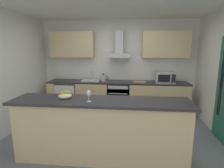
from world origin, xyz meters
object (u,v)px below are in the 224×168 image
fruit_bowl (65,95)px  chopping_board (140,82)px  sink (91,80)px  wine_glass (89,94)px  microwave (165,77)px  kettle (103,78)px  refrigerator (69,97)px  oven (119,97)px  range_hood (119,49)px

fruit_bowl → chopping_board: size_ratio=0.65×
sink → wine_glass: bearing=-78.4°
fruit_bowl → chopping_board: bearing=58.6°
microwave → chopping_board: 0.68m
kettle → wine_glass: (0.13, -2.29, 0.13)m
refrigerator → fruit_bowl: 2.37m
refrigerator → fruit_bowl: bearing=-71.4°
oven → refrigerator: oven is taller
range_hood → sink: bearing=-171.3°
oven → chopping_board: bearing=-2.4°
microwave → range_hood: bearing=172.8°
fruit_bowl → range_hood: bearing=72.3°
refrigerator → oven: bearing=0.1°
wine_glass → fruit_bowl: 0.47m
oven → microwave: (1.24, -0.03, 0.59)m
microwave → chopping_board: bearing=179.6°
oven → fruit_bowl: bearing=-108.7°
range_hood → oven: bearing=-90.0°
wine_glass → fruit_bowl: (-0.43, 0.15, -0.08)m
oven → chopping_board: size_ratio=2.35×
sink → kettle: size_ratio=1.73×
oven → chopping_board: 0.73m
fruit_bowl → sink: bearing=91.2°
oven → microwave: 1.37m
microwave → wine_glass: bearing=-123.9°
refrigerator → microwave: microwave is taller
oven → microwave: bearing=-1.3°
kettle → sink: bearing=172.7°
microwave → sink: size_ratio=1.00×
refrigerator → fruit_bowl: (0.73, -2.16, 0.63)m
chopping_board → range_hood: bearing=165.0°
oven → range_hood: bearing=90.0°
refrigerator → sink: sink is taller
kettle → range_hood: (0.43, 0.16, 0.78)m
wine_glass → sink: bearing=101.6°
oven → microwave: microwave is taller
range_hood → wine_glass: range_hood is taller
kettle → wine_glass: size_ratio=1.62×
oven → fruit_bowl: 2.36m
microwave → range_hood: 1.45m
kettle → microwave: bearing=0.2°
chopping_board → microwave: bearing=-0.4°
kettle → range_hood: bearing=21.0°
kettle → chopping_board: size_ratio=0.85×
range_hood → microwave: bearing=-7.2°
sink → fruit_bowl: 2.18m
wine_glass → refrigerator: bearing=116.6°
wine_glass → fruit_bowl: wine_glass is taller
microwave → sink: 2.02m
sink → fruit_bowl: (0.04, -2.17, 0.13)m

